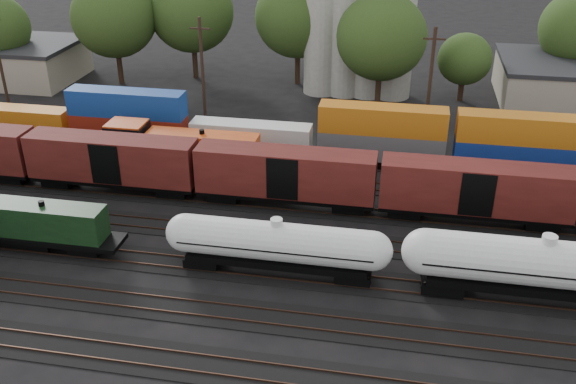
% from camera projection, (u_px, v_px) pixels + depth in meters
% --- Properties ---
extents(ground, '(600.00, 600.00, 0.00)m').
position_uv_depth(ground, '(270.00, 236.00, 50.53)').
color(ground, black).
extents(tracks, '(180.00, 33.20, 0.20)m').
position_uv_depth(tracks, '(270.00, 236.00, 50.51)').
color(tracks, black).
rests_on(tracks, ground).
extents(green_locomotive, '(15.43, 2.72, 4.08)m').
position_uv_depth(green_locomotive, '(12.00, 220.00, 48.13)').
color(green_locomotive, black).
rests_on(green_locomotive, ground).
extents(tank_car_a, '(16.10, 2.88, 4.22)m').
position_uv_depth(tank_car_a, '(277.00, 244.00, 44.75)').
color(tank_car_a, silver).
rests_on(tank_car_a, ground).
extents(tank_car_b, '(18.42, 3.30, 4.83)m').
position_uv_depth(tank_car_b, '(544.00, 266.00, 41.72)').
color(tank_car_b, silver).
rests_on(tank_car_b, ground).
extents(orange_locomotive, '(17.44, 2.91, 4.36)m').
position_uv_depth(orange_locomotive, '(173.00, 147.00, 59.98)').
color(orange_locomotive, black).
rests_on(orange_locomotive, ground).
extents(boxcar_string, '(153.60, 2.90, 4.20)m').
position_uv_depth(boxcar_string, '(378.00, 181.00, 52.17)').
color(boxcar_string, black).
rests_on(boxcar_string, ground).
extents(container_wall, '(170.52, 2.60, 5.80)m').
position_uv_depth(container_wall, '(369.00, 140.00, 61.40)').
color(container_wall, black).
rests_on(container_wall, ground).
extents(grain_silo, '(13.40, 5.00, 29.00)m').
position_uv_depth(grain_silo, '(358.00, 3.00, 76.29)').
color(grain_silo, '#A7A499').
rests_on(grain_silo, ground).
extents(industrial_sheds, '(119.38, 17.26, 5.10)m').
position_uv_depth(industrial_sheds, '(381.00, 78.00, 79.09)').
color(industrial_sheds, '#9E937F').
rests_on(industrial_sheds, ground).
extents(tree_band, '(164.33, 22.52, 14.22)m').
position_uv_depth(tree_band, '(318.00, 27.00, 80.14)').
color(tree_band, black).
rests_on(tree_band, ground).
extents(utility_poles, '(122.20, 0.36, 12.00)m').
position_uv_depth(utility_poles, '(313.00, 78.00, 66.91)').
color(utility_poles, black).
rests_on(utility_poles, ground).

